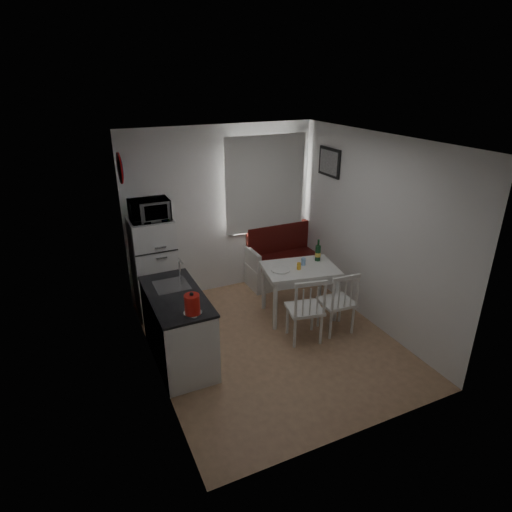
{
  "coord_description": "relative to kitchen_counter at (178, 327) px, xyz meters",
  "views": [
    {
      "loc": [
        -2.19,
        -4.23,
        3.27
      ],
      "look_at": [
        -0.0,
        0.5,
        1.03
      ],
      "focal_mm": 30.0,
      "sensor_mm": 36.0,
      "label": 1
    }
  ],
  "objects": [
    {
      "name": "floor",
      "position": [
        1.2,
        -0.16,
        -0.46
      ],
      "size": [
        3.0,
        3.5,
        0.02
      ],
      "primitive_type": "cube",
      "color": "#9A7252",
      "rests_on": "ground"
    },
    {
      "name": "plate",
      "position": [
        1.56,
        0.32,
        0.31
      ],
      "size": [
        0.27,
        0.27,
        0.02
      ],
      "primitive_type": "cylinder",
      "color": "white",
      "rests_on": "dining_table"
    },
    {
      "name": "wall_right",
      "position": [
        2.7,
        -0.16,
        0.84
      ],
      "size": [
        0.02,
        3.5,
        2.6
      ],
      "primitive_type": "cube",
      "color": "white",
      "rests_on": "floor"
    },
    {
      "name": "microwave",
      "position": [
        0.02,
        1.19,
        1.13
      ],
      "size": [
        0.52,
        0.35,
        0.29
      ],
      "primitive_type": "imported",
      "color": "white",
      "rests_on": "fridge"
    },
    {
      "name": "window",
      "position": [
        1.9,
        1.56,
        1.17
      ],
      "size": [
        1.22,
        0.06,
        1.47
      ],
      "primitive_type": "cube",
      "color": "white",
      "rests_on": "wall_back"
    },
    {
      "name": "wall_left",
      "position": [
        -0.3,
        -0.16,
        0.84
      ],
      "size": [
        0.02,
        3.5,
        2.6
      ],
      "primitive_type": "cube",
      "color": "white",
      "rests_on": "floor"
    },
    {
      "name": "bench",
      "position": [
        2.23,
        1.36,
        -0.13
      ],
      "size": [
        1.36,
        0.52,
        0.97
      ],
      "color": "white",
      "rests_on": "floor"
    },
    {
      "name": "curtain",
      "position": [
        1.9,
        1.49,
        1.22
      ],
      "size": [
        1.35,
        0.02,
        1.5
      ],
      "primitive_type": "cube",
      "color": "white",
      "rests_on": "wall_back"
    },
    {
      "name": "kitchen_counter",
      "position": [
        0.0,
        0.0,
        0.0
      ],
      "size": [
        0.62,
        1.32,
        1.16
      ],
      "color": "white",
      "rests_on": "floor"
    },
    {
      "name": "dining_table",
      "position": [
        1.86,
        0.3,
        0.22
      ],
      "size": [
        1.12,
        0.88,
        0.76
      ],
      "rotation": [
        0.0,
        0.0,
        -0.18
      ],
      "color": "white",
      "rests_on": "floor"
    },
    {
      "name": "wine_bottle",
      "position": [
        2.21,
        0.4,
        0.46
      ],
      "size": [
        0.08,
        0.08,
        0.32
      ],
      "primitive_type": null,
      "color": "#154120",
      "rests_on": "dining_table"
    },
    {
      "name": "wall_front",
      "position": [
        1.2,
        -1.91,
        0.84
      ],
      "size": [
        3.0,
        0.02,
        2.6
      ],
      "primitive_type": "cube",
      "color": "white",
      "rests_on": "floor"
    },
    {
      "name": "chair_left",
      "position": [
        1.61,
        -0.36,
        0.12
      ],
      "size": [
        0.52,
        0.5,
        0.5
      ],
      "rotation": [
        0.0,
        0.0,
        -0.21
      ],
      "color": "white",
      "rests_on": "floor"
    },
    {
      "name": "kettle",
      "position": [
        0.05,
        -0.54,
        0.58
      ],
      "size": [
        0.2,
        0.2,
        0.26
      ],
      "primitive_type": "cylinder",
      "color": "#B8150E",
      "rests_on": "kitchen_counter"
    },
    {
      "name": "wall_back",
      "position": [
        1.2,
        1.59,
        0.84
      ],
      "size": [
        3.0,
        0.02,
        2.6
      ],
      "primitive_type": "cube",
      "color": "white",
      "rests_on": "floor"
    },
    {
      "name": "wall_sign",
      "position": [
        -0.27,
        1.29,
        1.69
      ],
      "size": [
        0.03,
        0.4,
        0.4
      ],
      "primitive_type": "cylinder",
      "rotation": [
        0.0,
        1.57,
        0.0
      ],
      "color": "navy",
      "rests_on": "wall_left"
    },
    {
      "name": "drinking_glass_blue",
      "position": [
        1.94,
        0.35,
        0.36
      ],
      "size": [
        0.06,
        0.06,
        0.1
      ],
      "primitive_type": "cylinder",
      "color": "#7FA9D9",
      "rests_on": "dining_table"
    },
    {
      "name": "drinking_glass_orange",
      "position": [
        1.81,
        0.25,
        0.35
      ],
      "size": [
        0.06,
        0.06,
        0.1
      ],
      "primitive_type": "cylinder",
      "color": "gold",
      "rests_on": "dining_table"
    },
    {
      "name": "picture_frame",
      "position": [
        2.67,
        0.94,
        1.59
      ],
      "size": [
        0.04,
        0.52,
        0.42
      ],
      "primitive_type": "cube",
      "color": "black",
      "rests_on": "wall_right"
    },
    {
      "name": "ceiling",
      "position": [
        1.2,
        -0.16,
        2.14
      ],
      "size": [
        3.0,
        3.5,
        0.02
      ],
      "primitive_type": "cube",
      "color": "white",
      "rests_on": "wall_back"
    },
    {
      "name": "chair_right",
      "position": [
        2.11,
        -0.36,
        0.1
      ],
      "size": [
        0.45,
        0.43,
        0.48
      ],
      "rotation": [
        0.0,
        0.0,
        -0.06
      ],
      "color": "white",
      "rests_on": "floor"
    },
    {
      "name": "fridge",
      "position": [
        0.02,
        1.24,
        0.26
      ],
      "size": [
        0.58,
        0.58,
        1.44
      ],
      "primitive_type": "cube",
      "color": "white",
      "rests_on": "floor"
    }
  ]
}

